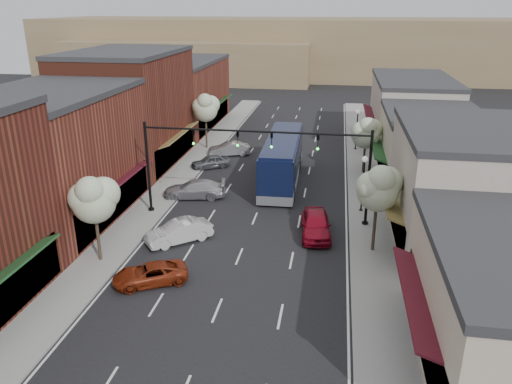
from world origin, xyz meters
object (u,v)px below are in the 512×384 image
at_px(red_hatchback, 316,224).
at_px(parked_car_d, 210,162).
at_px(parked_car_c, 194,189).
at_px(tree_left_far, 206,107).
at_px(coach_bus, 282,159).
at_px(tree_right_far, 367,132).
at_px(lamp_post_far, 357,123).
at_px(lamp_post_near, 364,175).
at_px(signal_mast_right, 335,163).
at_px(parked_car_e, 229,149).
at_px(tree_left_near, 94,198).
at_px(parked_car_b, 179,232).
at_px(signal_mast_left, 178,155).
at_px(parked_car_a, 150,274).
at_px(tree_right_near, 379,187).

xyz_separation_m(red_hatchback, parked_car_d, (-10.77, 13.47, -0.19)).
distance_m(red_hatchback, parked_car_d, 17.25).
bearing_deg(parked_car_c, tree_left_far, -178.85).
height_order(coach_bus, parked_car_c, coach_bus).
xyz_separation_m(tree_right_far, lamp_post_far, (-0.55, 8.06, -0.99)).
xyz_separation_m(lamp_post_near, red_hatchback, (-3.23, -4.64, -2.18)).
distance_m(signal_mast_right, tree_right_far, 12.27).
distance_m(tree_right_far, parked_car_e, 14.57).
bearing_deg(tree_left_far, signal_mast_right, -52.29).
bearing_deg(tree_left_near, parked_car_b, 41.58).
xyz_separation_m(lamp_post_near, parked_car_e, (-13.10, 13.34, -2.30)).
bearing_deg(red_hatchback, lamp_post_far, 76.34).
height_order(coach_bus, parked_car_e, coach_bus).
relative_size(signal_mast_left, lamp_post_far, 1.85).
distance_m(lamp_post_near, coach_bus, 9.18).
relative_size(coach_bus, parked_car_a, 3.14).
distance_m(signal_mast_right, tree_right_near, 4.89).
relative_size(parked_car_a, parked_car_b, 0.95).
height_order(tree_right_near, parked_car_c, tree_right_near).
xyz_separation_m(tree_right_far, lamp_post_near, (-0.55, -9.44, -0.99)).
bearing_deg(parked_car_e, red_hatchback, 8.57).
distance_m(lamp_post_near, parked_car_c, 13.59).
bearing_deg(lamp_post_far, parked_car_a, -112.09).
distance_m(tree_right_far, tree_left_far, 17.66).
relative_size(signal_mast_left, parked_car_e, 1.91).
bearing_deg(lamp_post_near, parked_car_b, -149.73).
bearing_deg(parked_car_c, tree_right_near, 52.19).
xyz_separation_m(signal_mast_right, red_hatchback, (-1.05, -2.14, -3.80)).
height_order(tree_right_near, lamp_post_near, tree_right_near).
distance_m(signal_mast_right, tree_left_near, 16.05).
height_order(lamp_post_near, coach_bus, lamp_post_near).
relative_size(parked_car_a, parked_car_e, 0.97).
bearing_deg(coach_bus, tree_left_far, 133.80).
xyz_separation_m(tree_right_far, coach_bus, (-7.30, -3.29, -1.92)).
height_order(tree_right_far, tree_left_far, tree_left_far).
bearing_deg(signal_mast_left, parked_car_b, -74.48).
xyz_separation_m(tree_left_far, parked_car_a, (3.89, -27.91, -4.02)).
height_order(coach_bus, parked_car_a, coach_bus).
relative_size(signal_mast_left, parked_car_d, 2.20).
height_order(lamp_post_near, parked_car_c, lamp_post_near).
distance_m(parked_car_c, parked_car_e, 12.37).
xyz_separation_m(signal_mast_left, parked_car_a, (1.26, -9.96, -4.04)).
relative_size(tree_right_near, parked_car_d, 1.59).
xyz_separation_m(lamp_post_far, parked_car_e, (-13.10, -4.16, -2.30)).
relative_size(tree_right_near, parked_car_b, 1.35).
xyz_separation_m(tree_left_near, parked_car_c, (2.69, 11.53, -3.49)).
bearing_deg(parked_car_d, parked_car_c, -27.29).
distance_m(signal_mast_left, parked_car_e, 16.32).
relative_size(tree_left_far, parked_car_c, 1.22).
relative_size(coach_bus, parked_car_d, 3.51).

